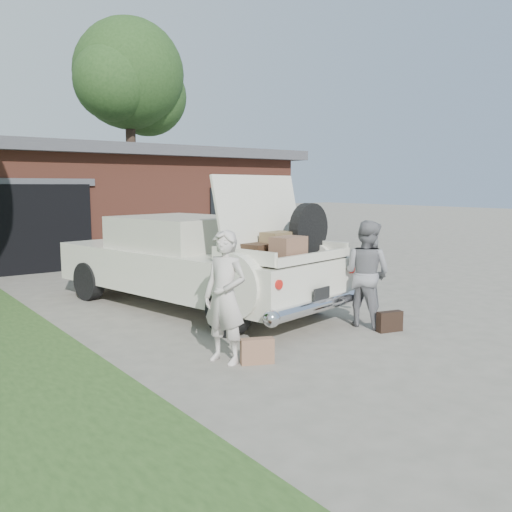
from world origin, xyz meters
TOP-DOWN VIEW (x-y plane):
  - ground at (0.00, 0.00)m, footprint 90.00×90.00m
  - house at (0.98, 11.47)m, footprint 12.80×7.80m
  - tree_right at (5.48, 17.17)m, footprint 5.53×4.81m
  - sedan at (-0.04, 2.39)m, footprint 3.22×5.96m
  - woman_left at (-1.32, -0.53)m, footprint 0.57×0.69m
  - woman_right at (1.40, -0.38)m, footprint 0.75×0.89m
  - suitcase_left at (-1.05, -0.82)m, footprint 0.43×0.29m
  - suitcase_right at (1.42, -0.83)m, footprint 0.41×0.22m

SIDE VIEW (x-z plane):
  - ground at x=0.00m, z-range 0.00..0.00m
  - suitcase_right at x=1.42m, z-range 0.00..0.31m
  - suitcase_left at x=-1.05m, z-range 0.00..0.32m
  - woman_left at x=-1.32m, z-range 0.00..1.63m
  - woman_right at x=1.40m, z-range 0.00..1.64m
  - sedan at x=-0.04m, z-range -0.33..2.00m
  - house at x=0.98m, z-range 0.02..3.32m
  - tree_right at x=5.48m, z-range 2.01..11.46m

